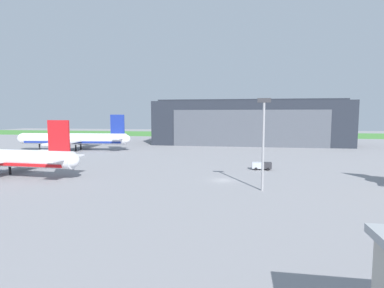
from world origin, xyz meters
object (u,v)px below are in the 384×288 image
object	(u,v)px
airliner_far_right	(74,139)
maintenance_hangar	(249,123)
fuel_bowser	(262,165)
apron_light_mast	(263,136)

from	to	relation	value
airliner_far_right	maintenance_hangar	bearing A→B (deg)	30.09
maintenance_hangar	fuel_bowser	distance (m)	71.50
fuel_bowser	apron_light_mast	distance (m)	23.77
apron_light_mast	maintenance_hangar	bearing A→B (deg)	90.50
maintenance_hangar	airliner_far_right	size ratio (longest dim) A/B	1.95
airliner_far_right	apron_light_mast	size ratio (longest dim) A/B	2.67
maintenance_hangar	apron_light_mast	xyz separation A→B (m)	(0.82, -92.84, -0.15)
fuel_bowser	apron_light_mast	size ratio (longest dim) A/B	0.29
maintenance_hangar	fuel_bowser	xyz separation A→B (m)	(2.08, -70.88, -9.16)
maintenance_hangar	airliner_far_right	xyz separation A→B (m)	(-68.37, -39.61, -5.81)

